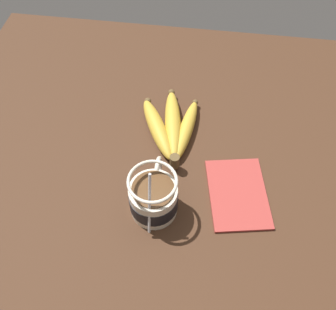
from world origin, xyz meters
TOP-DOWN VIEW (x-y plane):
  - table at (0.00, 0.00)cm, footprint 98.36×98.36cm
  - coffee_mug at (-8.05, -2.22)cm, footprint 13.98×9.05cm
  - banana_bunch at (11.19, -3.02)cm, footprint 21.68×13.85cm
  - napkin at (-2.74, -18.01)cm, footprint 17.75×13.97cm

SIDE VIEW (x-z plane):
  - table at x=0.00cm, z-range 0.00..3.16cm
  - napkin at x=-2.74cm, z-range 3.16..3.76cm
  - banana_bunch at x=11.19cm, z-range 2.82..6.85cm
  - coffee_mug at x=-8.05cm, z-range -0.19..14.72cm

